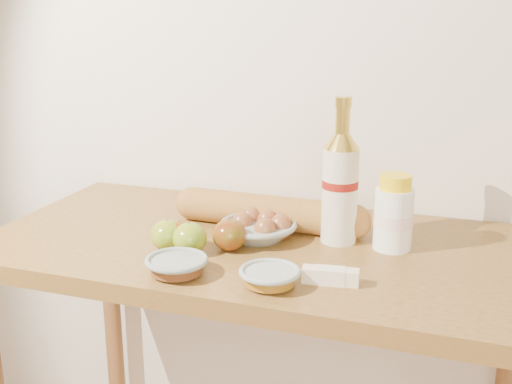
% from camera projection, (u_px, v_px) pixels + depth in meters
% --- Properties ---
extents(back_wall, '(3.50, 0.02, 2.60)m').
position_uv_depth(back_wall, '(303.00, 45.00, 1.58)').
color(back_wall, silver).
rests_on(back_wall, ground).
extents(table, '(1.20, 0.60, 0.90)m').
position_uv_depth(table, '(260.00, 293.00, 1.43)').
color(table, olive).
rests_on(table, ground).
extents(bourbon_bottle, '(0.10, 0.10, 0.32)m').
position_uv_depth(bourbon_bottle, '(340.00, 185.00, 1.36)').
color(bourbon_bottle, beige).
rests_on(bourbon_bottle, table).
extents(cream_bottle, '(0.09, 0.09, 0.16)m').
position_uv_depth(cream_bottle, '(394.00, 215.00, 1.34)').
color(cream_bottle, white).
rests_on(cream_bottle, table).
extents(egg_bowl, '(0.22, 0.22, 0.06)m').
position_uv_depth(egg_bowl, '(259.00, 228.00, 1.41)').
color(egg_bowl, gray).
rests_on(egg_bowl, table).
extents(baguette, '(0.47, 0.09, 0.08)m').
position_uv_depth(baguette, '(269.00, 212.00, 1.47)').
color(baguette, '#B67E37').
rests_on(baguette, table).
extents(apple_yellowgreen, '(0.09, 0.09, 0.07)m').
position_uv_depth(apple_yellowgreen, '(168.00, 235.00, 1.34)').
color(apple_yellowgreen, '#A59C21').
rests_on(apple_yellowgreen, table).
extents(apple_redgreen_front, '(0.09, 0.09, 0.06)m').
position_uv_depth(apple_redgreen_front, '(180.00, 235.00, 1.34)').
color(apple_redgreen_front, '#920D07').
rests_on(apple_redgreen_front, table).
extents(apple_redgreen_right, '(0.07, 0.07, 0.07)m').
position_uv_depth(apple_redgreen_right, '(230.00, 235.00, 1.34)').
color(apple_redgreen_right, maroon).
rests_on(apple_redgreen_right, table).
extents(sugar_bowl, '(0.13, 0.13, 0.03)m').
position_uv_depth(sugar_bowl, '(177.00, 265.00, 1.22)').
color(sugar_bowl, gray).
rests_on(sugar_bowl, table).
extents(syrup_bowl, '(0.13, 0.13, 0.03)m').
position_uv_depth(syrup_bowl, '(270.00, 277.00, 1.17)').
color(syrup_bowl, '#96A39F').
rests_on(syrup_bowl, table).
extents(butter_stick, '(0.11, 0.04, 0.03)m').
position_uv_depth(butter_stick, '(330.00, 276.00, 1.18)').
color(butter_stick, beige).
rests_on(butter_stick, table).
extents(apple_extra, '(0.09, 0.09, 0.07)m').
position_uv_depth(apple_extra, '(190.00, 238.00, 1.32)').
color(apple_extra, '#A59C21').
rests_on(apple_extra, table).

